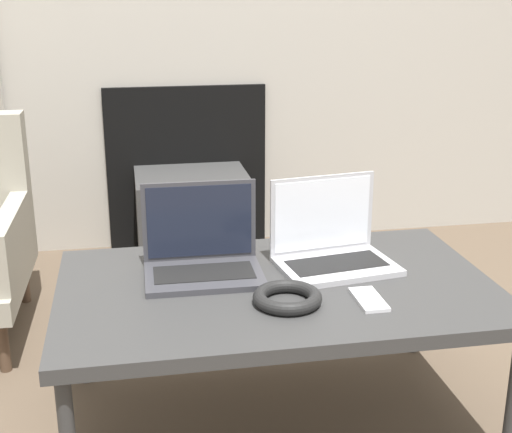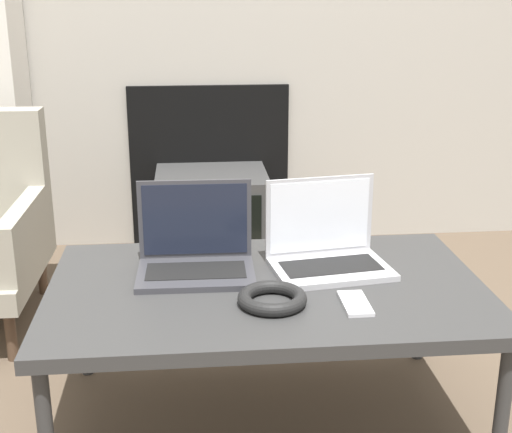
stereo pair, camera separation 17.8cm
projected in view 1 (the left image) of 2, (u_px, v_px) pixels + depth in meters
name	position (u px, v px, depth m)	size (l,w,h in m)	color
table	(277.00, 295.00, 1.88)	(1.14, 0.69, 0.41)	#333333
laptop_left	(202.00, 254.00, 1.92)	(0.32, 0.22, 0.24)	#38383D
laptop_right	(331.00, 245.00, 1.98)	(0.34, 0.26, 0.24)	#B2B2B7
headphones	(287.00, 297.00, 1.75)	(0.17, 0.17, 0.03)	black
phone	(369.00, 299.00, 1.76)	(0.06, 0.14, 0.01)	silver
tv	(193.00, 218.00, 3.09)	(0.48, 0.42, 0.39)	#383838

